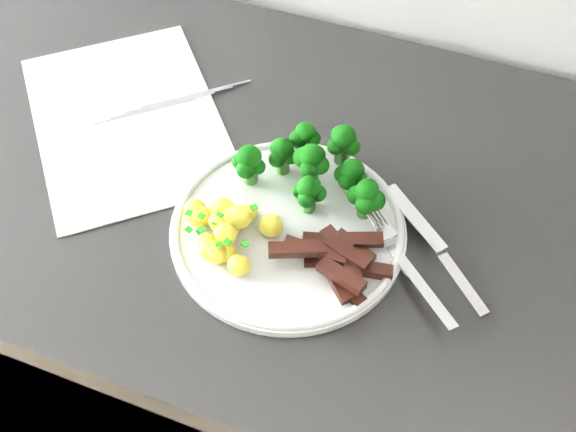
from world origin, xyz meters
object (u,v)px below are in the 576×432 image
recipe_paper (127,118)px  plate (288,229)px  counter (306,364)px  beef_strips (339,259)px  knife (446,263)px  potatoes (225,228)px  fork (408,266)px  broccoli (317,166)px

recipe_paper → plate: size_ratio=1.47×
counter → beef_strips: (0.06, -0.09, 0.47)m
counter → knife: knife is taller
counter → knife: bearing=-15.6°
potatoes → counter: bearing=56.3°
fork → knife: fork is taller
potatoes → plate: bearing=31.2°
knife → counter: bearing=164.4°
counter → plate: bearing=-96.7°
plate → fork: fork is taller
beef_strips → plate: bearing=158.6°
potatoes → fork: bearing=8.0°
plate → beef_strips: bearing=-21.4°
broccoli → beef_strips: size_ratio=1.36×
recipe_paper → plate: (0.25, -0.09, 0.01)m
beef_strips → knife: size_ratio=0.90×
plate → broccoli: broccoli is taller
broccoli → fork: size_ratio=1.30×
recipe_paper → plate: plate is taller
counter → broccoli: size_ratio=13.31×
recipe_paper → knife: knife is taller
counter → fork: (0.13, -0.07, 0.47)m
recipe_paper → beef_strips: size_ratio=2.91×
broccoli → knife: bearing=-16.8°
counter → knife: 0.49m
counter → potatoes: potatoes is taller
plate → potatoes: bearing=-148.8°
recipe_paper → knife: size_ratio=2.63×
broccoli → recipe_paper: bearing=174.3°
recipe_paper → beef_strips: bearing=-20.5°
recipe_paper → potatoes: size_ratio=3.43×
plate → knife: knife is taller
broccoli → potatoes: size_ratio=1.60×
counter → potatoes: size_ratio=21.30×
broccoli → knife: broccoli is taller
plate → broccoli: size_ratio=1.45×
counter → recipe_paper: recipe_paper is taller
fork → potatoes: bearing=-172.0°
knife → potatoes: bearing=-167.2°
beef_strips → knife: (0.11, 0.04, -0.01)m
counter → plate: plate is taller
counter → recipe_paper: bearing=173.5°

